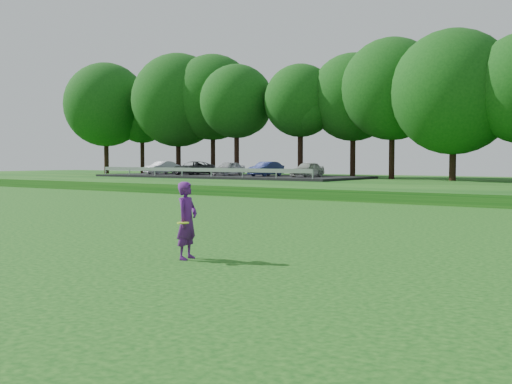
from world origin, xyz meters
The scene contains 4 objects.
ground centered at (0.00, 0.00, 0.00)m, with size 140.00×140.00×0.00m, color #0C4310.
walking_path centered at (0.00, 20.00, 0.02)m, with size 130.00×1.60×0.04m, color gray.
parking_lot centered at (-24.21, 32.80, 1.02)m, with size 24.00×9.00×1.38m.
woman centered at (0.99, -0.08, 0.87)m, with size 0.55×0.78×1.73m.
Camera 1 is at (10.53, -10.66, 2.24)m, focal length 45.00 mm.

